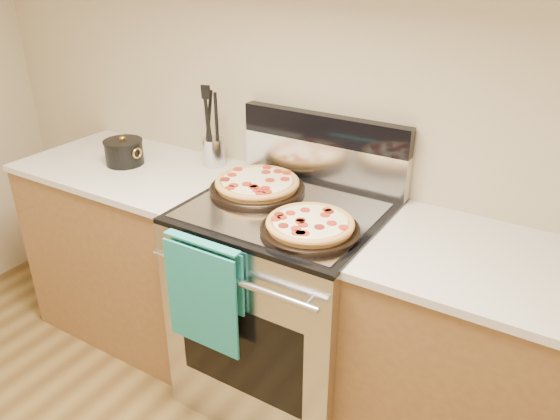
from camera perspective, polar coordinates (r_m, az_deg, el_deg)
The scene contains 17 objects.
wall_back at distance 2.29m, azimuth 5.31°, elevation 13.28°, with size 4.00×4.00×0.00m, color #BEAE89.
range_body at distance 2.38m, azimuth 0.54°, elevation -10.04°, with size 0.76×0.68×0.90m, color #B7B7BC.
oven_window at distance 2.16m, azimuth -4.21°, elevation -14.47°, with size 0.56×0.01×0.40m, color black.
cooktop at distance 2.14m, azimuth 0.59°, elevation -0.04°, with size 0.76×0.68×0.02m, color black.
backsplash_lower at distance 2.35m, azimuth 4.53°, elevation 4.99°, with size 0.76×0.06×0.18m, color silver.
backsplash_upper at distance 2.30m, azimuth 4.66°, elevation 8.48°, with size 0.76×0.06×0.12m, color black.
oven_handle at distance 1.93m, azimuth -5.25°, elevation -7.18°, with size 0.03×0.03×0.70m, color silver.
dish_towel at distance 2.04m, azimuth -7.87°, elevation -8.52°, with size 0.32×0.05×0.42m, color #18657C, non-canonical shape.
foil_sheet at distance 2.11m, azimuth 0.17°, elevation -0.03°, with size 0.70×0.55×0.01m, color gray.
cabinet_left at distance 2.88m, azimuth -14.33°, elevation -4.16°, with size 1.00×0.62×0.88m, color brown.
countertop_left at distance 2.69m, azimuth -15.39°, elevation 4.25°, with size 1.02×0.64×0.03m, color beige.
cabinet_right at distance 2.20m, azimuth 21.92°, elevation -16.28°, with size 1.00×0.62×0.88m, color brown.
countertop_right at distance 1.93m, azimuth 24.15°, elevation -6.13°, with size 1.02×0.64×0.03m, color beige.
pepperoni_pizza_back at distance 2.26m, azimuth -2.39°, elevation 2.64°, with size 0.39×0.39×0.05m, color #BB7539, non-canonical shape.
pepperoni_pizza_front at distance 1.94m, azimuth 3.16°, elevation -1.65°, with size 0.35×0.35×0.05m, color #BB7539, non-canonical shape.
utensil_crock at distance 2.58m, azimuth -6.97°, elevation 6.05°, with size 0.11×0.11×0.13m, color silver.
saucepan at distance 2.69m, azimuth -15.97°, elevation 5.74°, with size 0.18×0.18×0.11m, color black.
Camera 1 is at (0.99, 0.00, 1.85)m, focal length 35.00 mm.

